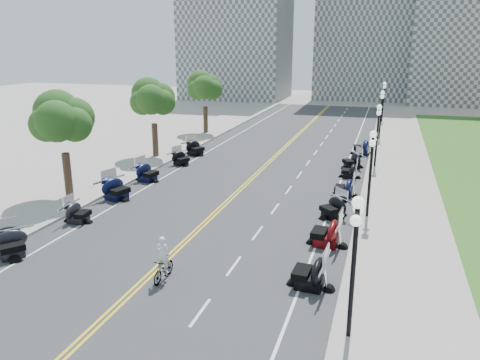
% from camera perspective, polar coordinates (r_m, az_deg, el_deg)
% --- Properties ---
extents(ground, '(160.00, 160.00, 0.00)m').
position_cam_1_polar(ground, '(25.88, -4.73, -5.65)').
color(ground, gray).
extents(road, '(16.00, 90.00, 0.01)m').
position_cam_1_polar(road, '(34.83, 1.46, 0.20)').
color(road, '#333335').
rests_on(road, ground).
extents(centerline_yellow_a, '(0.12, 90.00, 0.00)m').
position_cam_1_polar(centerline_yellow_a, '(34.86, 1.27, 0.23)').
color(centerline_yellow_a, yellow).
rests_on(centerline_yellow_a, road).
extents(centerline_yellow_b, '(0.12, 90.00, 0.00)m').
position_cam_1_polar(centerline_yellow_b, '(34.80, 1.65, 0.19)').
color(centerline_yellow_b, yellow).
rests_on(centerline_yellow_b, road).
extents(edge_line_north, '(0.12, 90.00, 0.00)m').
position_cam_1_polar(edge_line_north, '(33.70, 11.97, -0.70)').
color(edge_line_north, white).
rests_on(edge_line_north, road).
extents(edge_line_south, '(0.12, 90.00, 0.00)m').
position_cam_1_polar(edge_line_south, '(37.04, -8.09, 1.03)').
color(edge_line_south, white).
rests_on(edge_line_south, road).
extents(lane_dash_4, '(0.12, 2.00, 0.00)m').
position_cam_1_polar(lane_dash_4, '(18.16, -4.87, -15.78)').
color(lane_dash_4, white).
rests_on(lane_dash_4, road).
extents(lane_dash_5, '(0.12, 2.00, 0.00)m').
position_cam_1_polar(lane_dash_5, '(21.43, -0.75, -10.41)').
color(lane_dash_5, white).
rests_on(lane_dash_5, road).
extents(lane_dash_6, '(0.12, 2.00, 0.00)m').
position_cam_1_polar(lane_dash_6, '(24.91, 2.15, -6.47)').
color(lane_dash_6, white).
rests_on(lane_dash_6, road).
extents(lane_dash_7, '(0.12, 2.00, 0.00)m').
position_cam_1_polar(lane_dash_7, '(28.53, 4.29, -3.50)').
color(lane_dash_7, white).
rests_on(lane_dash_7, road).
extents(lane_dash_8, '(0.12, 2.00, 0.00)m').
position_cam_1_polar(lane_dash_8, '(32.24, 5.94, -1.20)').
color(lane_dash_8, white).
rests_on(lane_dash_8, road).
extents(lane_dash_9, '(0.12, 2.00, 0.00)m').
position_cam_1_polar(lane_dash_9, '(36.01, 7.25, 0.62)').
color(lane_dash_9, white).
rests_on(lane_dash_9, road).
extents(lane_dash_10, '(0.12, 2.00, 0.00)m').
position_cam_1_polar(lane_dash_10, '(39.83, 8.30, 2.10)').
color(lane_dash_10, white).
rests_on(lane_dash_10, road).
extents(lane_dash_11, '(0.12, 2.00, 0.00)m').
position_cam_1_polar(lane_dash_11, '(43.68, 9.17, 3.31)').
color(lane_dash_11, white).
rests_on(lane_dash_11, road).
extents(lane_dash_12, '(0.12, 2.00, 0.00)m').
position_cam_1_polar(lane_dash_12, '(47.55, 9.91, 4.33)').
color(lane_dash_12, white).
rests_on(lane_dash_12, road).
extents(lane_dash_13, '(0.12, 2.00, 0.00)m').
position_cam_1_polar(lane_dash_13, '(51.45, 10.53, 5.19)').
color(lane_dash_13, white).
rests_on(lane_dash_13, road).
extents(lane_dash_14, '(0.12, 2.00, 0.00)m').
position_cam_1_polar(lane_dash_14, '(55.36, 11.07, 5.93)').
color(lane_dash_14, white).
rests_on(lane_dash_14, road).
extents(lane_dash_15, '(0.12, 2.00, 0.00)m').
position_cam_1_polar(lane_dash_15, '(59.28, 11.53, 6.57)').
color(lane_dash_15, white).
rests_on(lane_dash_15, road).
extents(lane_dash_16, '(0.12, 2.00, 0.00)m').
position_cam_1_polar(lane_dash_16, '(63.21, 11.94, 7.14)').
color(lane_dash_16, white).
rests_on(lane_dash_16, road).
extents(lane_dash_17, '(0.12, 2.00, 0.00)m').
position_cam_1_polar(lane_dash_17, '(67.15, 12.30, 7.63)').
color(lane_dash_17, white).
rests_on(lane_dash_17, road).
extents(lane_dash_18, '(0.12, 2.00, 0.00)m').
position_cam_1_polar(lane_dash_18, '(71.09, 12.63, 8.07)').
color(lane_dash_18, white).
rests_on(lane_dash_18, road).
extents(lane_dash_19, '(0.12, 2.00, 0.00)m').
position_cam_1_polar(lane_dash_19, '(75.04, 12.92, 8.47)').
color(lane_dash_19, white).
rests_on(lane_dash_19, road).
extents(sidewalk_north, '(5.00, 90.00, 0.15)m').
position_cam_1_polar(sidewalk_north, '(33.59, 18.94, -1.19)').
color(sidewalk_north, '#9E9991').
rests_on(sidewalk_north, ground).
extents(sidewalk_south, '(5.00, 90.00, 0.15)m').
position_cam_1_polar(sidewalk_south, '(38.94, -13.56, 1.58)').
color(sidewalk_south, '#9E9991').
rests_on(sidewalk_south, ground).
extents(distant_block_a, '(18.00, 14.00, 26.00)m').
position_cam_1_polar(distant_block_a, '(88.54, -0.42, 18.41)').
color(distant_block_a, gray).
rests_on(distant_block_a, ground).
extents(distant_block_b, '(16.00, 12.00, 30.00)m').
position_cam_1_polar(distant_block_b, '(90.49, 15.03, 19.12)').
color(distant_block_b, gray).
rests_on(distant_block_b, ground).
extents(distant_block_c, '(20.00, 14.00, 22.00)m').
position_cam_1_polar(distant_block_c, '(88.12, 26.91, 15.45)').
color(distant_block_c, gray).
rests_on(distant_block_c, ground).
extents(street_lamp_1, '(0.50, 1.20, 4.90)m').
position_cam_1_polar(street_lamp_1, '(15.83, 13.62, -10.58)').
color(street_lamp_1, black).
rests_on(street_lamp_1, sidewalk_north).
extents(street_lamp_2, '(0.50, 1.20, 4.90)m').
position_cam_1_polar(street_lamp_2, '(27.11, 15.58, 0.61)').
color(street_lamp_2, black).
rests_on(street_lamp_2, sidewalk_north).
extents(street_lamp_3, '(0.50, 1.20, 4.90)m').
position_cam_1_polar(street_lamp_3, '(38.83, 16.37, 5.15)').
color(street_lamp_3, black).
rests_on(street_lamp_3, sidewalk_north).
extents(street_lamp_4, '(0.50, 1.20, 4.90)m').
position_cam_1_polar(street_lamp_4, '(50.67, 16.79, 7.58)').
color(street_lamp_4, black).
rests_on(street_lamp_4, sidewalk_north).
extents(street_lamp_5, '(0.50, 1.20, 4.90)m').
position_cam_1_polar(street_lamp_5, '(62.58, 17.06, 9.09)').
color(street_lamp_5, black).
rests_on(street_lamp_5, sidewalk_north).
extents(tree_2, '(4.80, 4.80, 9.20)m').
position_cam_1_polar(tree_2, '(31.28, -20.83, 6.22)').
color(tree_2, '#235619').
rests_on(tree_2, sidewalk_south).
extents(tree_3, '(4.80, 4.80, 9.20)m').
position_cam_1_polar(tree_3, '(41.26, -10.53, 9.18)').
color(tree_3, '#235619').
rests_on(tree_3, sidewalk_south).
extents(tree_4, '(4.80, 4.80, 9.20)m').
position_cam_1_polar(tree_4, '(52.11, -4.29, 10.82)').
color(tree_4, '#235619').
rests_on(tree_4, sidewalk_south).
extents(motorcycle_n_4, '(2.23, 2.23, 1.49)m').
position_cam_1_polar(motorcycle_n_4, '(19.62, 8.54, -10.86)').
color(motorcycle_n_4, black).
rests_on(motorcycle_n_4, road).
extents(motorcycle_n_5, '(2.33, 2.33, 1.54)m').
position_cam_1_polar(motorcycle_n_5, '(23.57, 10.50, -6.11)').
color(motorcycle_n_5, '#590A0C').
rests_on(motorcycle_n_5, road).
extents(motorcycle_n_6, '(2.74, 2.74, 1.35)m').
position_cam_1_polar(motorcycle_n_6, '(27.35, 11.29, -3.19)').
color(motorcycle_n_6, black).
rests_on(motorcycle_n_6, road).
extents(motorcycle_n_7, '(1.98, 1.98, 1.36)m').
position_cam_1_polar(motorcycle_n_7, '(31.34, 12.63, -0.76)').
color(motorcycle_n_7, black).
rests_on(motorcycle_n_7, road).
extents(motorcycle_n_8, '(1.79, 1.79, 1.24)m').
position_cam_1_polar(motorcycle_n_8, '(35.81, 13.21, 1.23)').
color(motorcycle_n_8, black).
rests_on(motorcycle_n_8, road).
extents(motorcycle_n_9, '(2.73, 2.73, 1.40)m').
position_cam_1_polar(motorcycle_n_9, '(38.56, 13.52, 2.40)').
color(motorcycle_n_9, black).
rests_on(motorcycle_n_9, road).
extents(motorcycle_n_10, '(2.35, 2.35, 1.55)m').
position_cam_1_polar(motorcycle_n_10, '(43.73, 14.60, 4.03)').
color(motorcycle_n_10, black).
rests_on(motorcycle_n_10, road).
extents(motorcycle_s_4, '(2.83, 2.83, 1.41)m').
position_cam_1_polar(motorcycle_s_4, '(24.49, -26.18, -6.87)').
color(motorcycle_s_4, black).
rests_on(motorcycle_s_4, road).
extents(motorcycle_s_5, '(1.95, 1.95, 1.27)m').
position_cam_1_polar(motorcycle_s_5, '(27.67, -19.16, -3.66)').
color(motorcycle_s_5, black).
rests_on(motorcycle_s_5, road).
extents(motorcycle_s_6, '(2.74, 2.74, 1.55)m').
position_cam_1_polar(motorcycle_s_6, '(30.98, -14.86, -0.92)').
color(motorcycle_s_6, black).
rests_on(motorcycle_s_6, road).
extents(motorcycle_s_7, '(2.40, 2.40, 1.45)m').
position_cam_1_polar(motorcycle_s_7, '(34.63, -11.25, 1.03)').
color(motorcycle_s_7, black).
rests_on(motorcycle_s_7, road).
extents(motorcycle_s_8, '(2.41, 2.41, 1.26)m').
position_cam_1_polar(motorcycle_s_8, '(38.85, -7.22, 2.72)').
color(motorcycle_s_8, black).
rests_on(motorcycle_s_8, road).
extents(motorcycle_s_9, '(2.74, 2.74, 1.44)m').
position_cam_1_polar(motorcycle_s_9, '(42.28, -5.47, 4.00)').
color(motorcycle_s_9, black).
rests_on(motorcycle_s_9, road).
extents(bicycle, '(0.52, 1.71, 1.02)m').
position_cam_1_polar(bicycle, '(20.31, -9.31, -10.66)').
color(bicycle, '#A51414').
rests_on(bicycle, road).
extents(cyclist_rider, '(0.60, 0.39, 1.63)m').
position_cam_1_polar(cyclist_rider, '(19.75, -9.49, -7.22)').
color(cyclist_rider, silver).
rests_on(cyclist_rider, bicycle).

